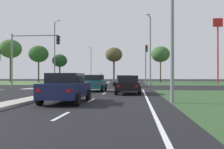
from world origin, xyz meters
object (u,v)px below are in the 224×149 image
object	(u,v)px
car_blue_third	(93,80)
street_lamp_second	(150,47)
car_teal_near	(95,83)
car_grey_second	(125,81)
street_lamp_fourth	(91,62)
traffic_signal_near_left	(29,50)
fastfood_pole_sign	(218,36)
traffic_signal_far_right	(146,58)
street_lamp_near	(176,16)
treeline_fourth	(114,55)
treeline_second	(39,54)
car_navy_sixth	(66,88)
street_lamp_third	(55,50)
car_black_fourth	(128,84)
treeline_fifth	(160,54)
pedestrian_at_median	(101,77)
treeline_third	(60,61)
car_red_seventh	(97,79)
treeline_near	(11,49)

from	to	relation	value
car_blue_third	street_lamp_second	xyz separation A→B (m)	(10.22, -12.82, 4.70)
car_teal_near	street_lamp_second	size ratio (longest dim) A/B	0.44
car_grey_second	street_lamp_fourth	size ratio (longest dim) A/B	0.40
traffic_signal_near_left	fastfood_pole_sign	bearing A→B (deg)	40.49
traffic_signal_near_left	fastfood_pole_sign	distance (m)	36.29
traffic_signal_far_right	street_lamp_near	size ratio (longest dim) A/B	0.74
car_blue_third	car_grey_second	bearing A→B (deg)	117.97
street_lamp_near	street_lamp_second	distance (m)	21.71
car_grey_second	street_lamp_second	bearing A→B (deg)	88.92
treeline_fourth	treeline_second	bearing A→B (deg)	-165.89
car_navy_sixth	street_lamp_second	size ratio (longest dim) A/B	0.45
traffic_signal_far_right	treeline_second	world-z (taller)	treeline_second
street_lamp_second	car_navy_sixth	bearing A→B (deg)	-104.39
street_lamp_fourth	fastfood_pole_sign	distance (m)	41.30
treeline_second	treeline_fourth	world-z (taller)	treeline_second
traffic_signal_near_left	street_lamp_third	xyz separation A→B (m)	(-2.34, 15.97, 1.79)
car_black_fourth	treeline_fifth	distance (m)	43.45
treeline_fourth	street_lamp_fourth	bearing A→B (deg)	121.21
car_teal_near	car_blue_third	size ratio (longest dim) A/B	0.94
pedestrian_at_median	street_lamp_fourth	bearing A→B (deg)	-116.68
car_black_fourth	street_lamp_near	distance (m)	8.50
treeline_third	car_teal_near	bearing A→B (deg)	-68.08
street_lamp_third	fastfood_pole_sign	distance (m)	30.76
car_grey_second	street_lamp_second	size ratio (longest dim) A/B	0.45
car_blue_third	treeline_fourth	bearing A→B (deg)	-99.06
treeline_second	car_blue_third	bearing A→B (deg)	-36.58
car_red_seventh	treeline_fourth	world-z (taller)	treeline_fourth
car_navy_sixth	car_red_seventh	size ratio (longest dim) A/B	1.01
fastfood_pole_sign	treeline_fifth	world-z (taller)	fastfood_pole_sign
car_teal_near	treeline_fifth	size ratio (longest dim) A/B	0.48
car_blue_third	street_lamp_third	distance (m)	9.58
street_lamp_third	street_lamp_fourth	xyz separation A→B (m)	(-0.19, 35.70, -0.15)
car_blue_third	car_navy_sixth	size ratio (longest dim) A/B	1.04
car_teal_near	street_lamp_second	bearing A→B (deg)	62.48
car_blue_third	traffic_signal_near_left	size ratio (longest dim) A/B	0.73
street_lamp_near	treeline_second	size ratio (longest dim) A/B	0.92
car_teal_near	street_lamp_second	world-z (taller)	street_lamp_second
car_grey_second	car_navy_sixth	distance (m)	22.20
car_black_fourth	treeline_near	size ratio (longest dim) A/B	0.43
treeline_near	treeline_fifth	world-z (taller)	treeline_near
car_red_seventh	traffic_signal_far_right	distance (m)	18.52
car_teal_near	treeline_second	bearing A→B (deg)	119.14
treeline_near	treeline_fifth	bearing A→B (deg)	4.60
street_lamp_near	treeline_near	distance (m)	57.47
street_lamp_third	street_lamp_fourth	bearing A→B (deg)	90.30
car_red_seventh	pedestrian_at_median	distance (m)	10.20
street_lamp_fourth	fastfood_pole_sign	size ratio (longest dim) A/B	0.86
pedestrian_at_median	treeline_fourth	world-z (taller)	treeline_fourth
car_teal_near	car_red_seventh	distance (m)	30.02
car_teal_near	car_red_seventh	size ratio (longest dim) A/B	0.99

